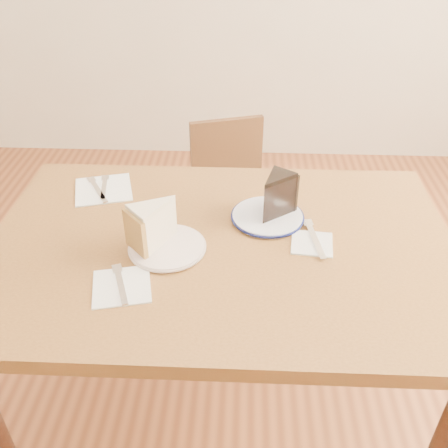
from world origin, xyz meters
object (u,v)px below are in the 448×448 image
at_px(plate_cream, 167,247).
at_px(chocolate_cake, 274,198).
at_px(table, 221,272).
at_px(chair_far, 233,202).
at_px(carrot_cake, 157,224).
at_px(plate_navy, 267,216).

relative_size(plate_cream, chocolate_cake, 1.74).
height_order(table, chocolate_cake, chocolate_cake).
bearing_deg(chocolate_cake, chair_far, -44.77).
bearing_deg(chocolate_cake, plate_cream, 62.93).
height_order(table, carrot_cake, carrot_cake).
distance_m(plate_navy, carrot_cake, 0.31).
relative_size(chair_far, plate_navy, 3.78).
xyz_separation_m(carrot_cake, chocolate_cake, (0.29, 0.13, 0.00)).
relative_size(table, carrot_cake, 10.21).
height_order(table, chair_far, table).
relative_size(chair_far, carrot_cake, 6.16).
bearing_deg(chocolate_cake, table, 73.66).
xyz_separation_m(plate_cream, chocolate_cake, (0.27, 0.15, 0.06)).
xyz_separation_m(plate_cream, plate_navy, (0.26, 0.15, 0.00)).
bearing_deg(plate_cream, chair_far, 79.30).
xyz_separation_m(chair_far, plate_navy, (0.11, -0.63, 0.35)).
distance_m(chair_far, carrot_cake, 0.88).
bearing_deg(plate_navy, chair_far, 99.78).
height_order(plate_cream, chocolate_cake, chocolate_cake).
xyz_separation_m(plate_cream, carrot_cake, (-0.02, 0.02, 0.06)).
xyz_separation_m(plate_navy, carrot_cake, (-0.28, -0.13, 0.06)).
relative_size(carrot_cake, chocolate_cake, 1.09).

